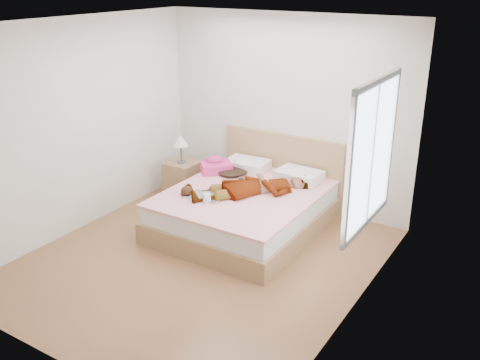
# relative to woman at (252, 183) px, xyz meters

# --- Properties ---
(ground) EXTENTS (4.00, 4.00, 0.00)m
(ground) POSITION_rel_woman_xyz_m (-0.08, -1.00, -0.62)
(ground) COLOR #4E2918
(ground) RESTS_ON ground
(woman) EXTENTS (1.51, 1.59, 0.22)m
(woman) POSITION_rel_woman_xyz_m (0.00, 0.00, 0.00)
(woman) COLOR white
(woman) RESTS_ON bed
(hair) EXTENTS (0.58, 0.65, 0.08)m
(hair) POSITION_rel_woman_xyz_m (-0.57, 0.45, -0.07)
(hair) COLOR black
(hair) RESTS_ON bed
(phone) EXTENTS (0.10, 0.09, 0.05)m
(phone) POSITION_rel_woman_xyz_m (-0.50, 0.40, 0.07)
(phone) COLOR silver
(phone) RESTS_ON bed
(room_shell) EXTENTS (4.00, 4.00, 4.00)m
(room_shell) POSITION_rel_woman_xyz_m (1.69, -0.70, 0.88)
(room_shell) COLOR white
(room_shell) RESTS_ON ground
(bed) EXTENTS (1.80, 2.08, 1.00)m
(bed) POSITION_rel_woman_xyz_m (-0.08, 0.03, -0.34)
(bed) COLOR olive
(bed) RESTS_ON ground
(towel) EXTENTS (0.51, 0.51, 0.21)m
(towel) POSITION_rel_woman_xyz_m (-0.79, 0.35, -0.02)
(towel) COLOR #DC3C86
(towel) RESTS_ON bed
(magazine) EXTENTS (0.48, 0.35, 0.03)m
(magazine) POSITION_rel_woman_xyz_m (-0.40, -0.45, -0.10)
(magazine) COLOR silver
(magazine) RESTS_ON bed
(coffee_mug) EXTENTS (0.14, 0.12, 0.11)m
(coffee_mug) POSITION_rel_woman_xyz_m (-0.28, -0.57, -0.06)
(coffee_mug) COLOR white
(coffee_mug) RESTS_ON bed
(plush_toy) EXTENTS (0.19, 0.24, 0.12)m
(plush_toy) POSITION_rel_woman_xyz_m (-0.63, -0.51, -0.05)
(plush_toy) COLOR #311E0D
(plush_toy) RESTS_ON bed
(nightstand) EXTENTS (0.44, 0.39, 0.93)m
(nightstand) POSITION_rel_woman_xyz_m (-1.38, 0.35, -0.31)
(nightstand) COLOR brown
(nightstand) RESTS_ON ground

